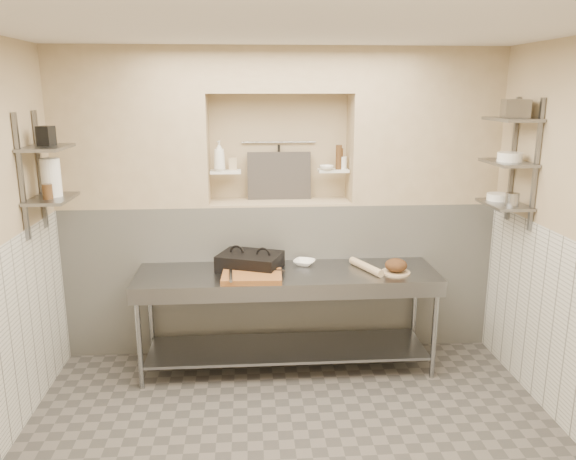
{
  "coord_description": "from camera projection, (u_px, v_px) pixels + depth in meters",
  "views": [
    {
      "loc": [
        -0.3,
        -3.41,
        2.44
      ],
      "look_at": [
        0.01,
        0.9,
        1.35
      ],
      "focal_mm": 35.0,
      "sensor_mm": 36.0,
      "label": 1
    }
  ],
  "objects": [
    {
      "name": "floor",
      "position": [
        295.0,
        455.0,
        3.93
      ],
      "size": [
        4.0,
        3.9,
        0.1
      ],
      "primitive_type": "cube",
      "color": "#56514C",
      "rests_on": "ground"
    },
    {
      "name": "ceiling",
      "position": [
        297.0,
        15.0,
        3.22
      ],
      "size": [
        4.0,
        3.9,
        0.1
      ],
      "primitive_type": "cube",
      "color": "silver",
      "rests_on": "ground"
    },
    {
      "name": "wall_back",
      "position": [
        278.0,
        198.0,
        5.51
      ],
      "size": [
        4.0,
        0.1,
        2.8
      ],
      "primitive_type": "cube",
      "color": "tan",
      "rests_on": "ground"
    },
    {
      "name": "wall_front",
      "position": [
        356.0,
        455.0,
        1.64
      ],
      "size": [
        4.0,
        0.1,
        2.8
      ],
      "primitive_type": "cube",
      "color": "tan",
      "rests_on": "ground"
    },
    {
      "name": "backwall_lower",
      "position": [
        280.0,
        274.0,
        5.43
      ],
      "size": [
        4.0,
        0.4,
        1.4
      ],
      "primitive_type": "cube",
      "color": "silver",
      "rests_on": "floor"
    },
    {
      "name": "alcove_sill",
      "position": [
        280.0,
        202.0,
        5.26
      ],
      "size": [
        1.3,
        0.4,
        0.02
      ],
      "primitive_type": "cube",
      "color": "tan",
      "rests_on": "backwall_lower"
    },
    {
      "name": "backwall_pillar_left",
      "position": [
        131.0,
        128.0,
        5.0
      ],
      "size": [
        1.35,
        0.4,
        1.4
      ],
      "primitive_type": "cube",
      "color": "tan",
      "rests_on": "backwall_lower"
    },
    {
      "name": "backwall_pillar_right",
      "position": [
        422.0,
        127.0,
        5.19
      ],
      "size": [
        1.35,
        0.4,
        1.4
      ],
      "primitive_type": "cube",
      "color": "tan",
      "rests_on": "backwall_lower"
    },
    {
      "name": "backwall_header",
      "position": [
        279.0,
        70.0,
        4.97
      ],
      "size": [
        1.3,
        0.4,
        0.4
      ],
      "primitive_type": "cube",
      "color": "tan",
      "rests_on": "backwall_lower"
    },
    {
      "name": "alcove_shelf_left",
      "position": [
        226.0,
        172.0,
        5.16
      ],
      "size": [
        0.28,
        0.16,
        0.02
      ],
      "primitive_type": "cube",
      "color": "white",
      "rests_on": "backwall_lower"
    },
    {
      "name": "alcove_shelf_right",
      "position": [
        333.0,
        171.0,
        5.23
      ],
      "size": [
        0.28,
        0.16,
        0.02
      ],
      "primitive_type": "cube",
      "color": "white",
      "rests_on": "backwall_lower"
    },
    {
      "name": "utensil_rail",
      "position": [
        279.0,
        142.0,
        5.29
      ],
      "size": [
        0.7,
        0.02,
        0.02
      ],
      "primitive_type": "cylinder",
      "rotation": [
        0.0,
        1.57,
        0.0
      ],
      "color": "gray",
      "rests_on": "wall_back"
    },
    {
      "name": "hanging_steel",
      "position": [
        279.0,
        160.0,
        5.32
      ],
      "size": [
        0.02,
        0.02,
        0.3
      ],
      "primitive_type": "cylinder",
      "color": "black",
      "rests_on": "utensil_rail"
    },
    {
      "name": "splash_panel",
      "position": [
        279.0,
        176.0,
        5.3
      ],
      "size": [
        0.6,
        0.08,
        0.45
      ],
      "primitive_type": "cube",
      "rotation": [
        -0.14,
        0.0,
        0.0
      ],
      "color": "#383330",
      "rests_on": "alcove_sill"
    },
    {
      "name": "shelf_rail_left_a",
      "position": [
        40.0,
        170.0,
        4.54
      ],
      "size": [
        0.03,
        0.03,
        0.95
      ],
      "primitive_type": "cube",
      "color": "slate",
      "rests_on": "wall_left"
    },
    {
      "name": "shelf_rail_left_b",
      "position": [
        21.0,
        178.0,
        4.16
      ],
      "size": [
        0.03,
        0.03,
        0.95
      ],
      "primitive_type": "cube",
      "color": "slate",
      "rests_on": "wall_left"
    },
    {
      "name": "wall_shelf_left_lower",
      "position": [
        52.0,
        199.0,
        4.41
      ],
      "size": [
        0.3,
        0.5,
        0.02
      ],
      "primitive_type": "cube",
      "color": "slate",
      "rests_on": "wall_left"
    },
    {
      "name": "wall_shelf_left_upper",
      "position": [
        46.0,
        148.0,
        4.31
      ],
      "size": [
        0.3,
        0.5,
        0.03
      ],
      "primitive_type": "cube",
      "color": "slate",
      "rests_on": "wall_left"
    },
    {
      "name": "shelf_rail_right_a",
      "position": [
        513.0,
        160.0,
        4.81
      ],
      "size": [
        0.03,
        0.03,
        1.05
      ],
      "primitive_type": "cube",
      "color": "slate",
      "rests_on": "wall_right"
    },
    {
      "name": "shelf_rail_right_b",
      "position": [
        536.0,
        166.0,
        4.42
      ],
      "size": [
        0.03,
        0.03,
        1.05
      ],
      "primitive_type": "cube",
      "color": "slate",
      "rests_on": "wall_right"
    },
    {
      "name": "wall_shelf_right_lower",
      "position": [
        504.0,
        204.0,
        4.69
      ],
      "size": [
        0.3,
        0.5,
        0.02
      ],
      "primitive_type": "cube",
      "color": "slate",
      "rests_on": "wall_right"
    },
    {
      "name": "wall_shelf_right_mid",
      "position": [
        508.0,
        163.0,
        4.61
      ],
      "size": [
        0.3,
        0.5,
        0.02
      ],
      "primitive_type": "cube",
      "color": "slate",
      "rests_on": "wall_right"
    },
    {
      "name": "wall_shelf_right_upper",
      "position": [
        512.0,
        119.0,
        4.52
      ],
      "size": [
        0.3,
        0.5,
        0.03
      ],
      "primitive_type": "cube",
      "color": "slate",
      "rests_on": "wall_right"
    },
    {
      "name": "prep_table",
      "position": [
        287.0,
        300.0,
        4.9
      ],
      "size": [
        2.6,
        0.7,
        0.9
      ],
      "color": "gray",
      "rests_on": "floor"
    },
    {
      "name": "panini_press",
      "position": [
        250.0,
        261.0,
        4.91
      ],
      "size": [
        0.62,
        0.54,
        0.14
      ],
      "rotation": [
        0.0,
        0.0,
        -0.37
      ],
      "color": "black",
      "rests_on": "prep_table"
    },
    {
      "name": "cutting_board",
      "position": [
        252.0,
        277.0,
        4.67
      ],
      "size": [
        0.51,
        0.37,
        0.04
      ],
      "primitive_type": "cube",
      "rotation": [
        0.0,
        0.0,
        -0.04
      ],
      "color": "brown",
      "rests_on": "prep_table"
    },
    {
      "name": "knife_blade",
      "position": [
        272.0,
        270.0,
        4.75
      ],
      "size": [
        0.23,
        0.07,
        0.01
      ],
      "primitive_type": "cube",
      "rotation": [
        0.0,
        0.0,
        -0.18
      ],
      "color": "gray",
      "rests_on": "cutting_board"
    },
    {
      "name": "tongs",
      "position": [
        231.0,
        275.0,
        4.59
      ],
      "size": [
        0.04,
        0.29,
        0.03
      ],
      "primitive_type": "cylinder",
      "rotation": [
        1.57,
        0.0,
        0.03
      ],
      "color": "gray",
      "rests_on": "cutting_board"
    },
    {
      "name": "mixing_bowl",
      "position": [
        304.0,
        263.0,
        5.04
      ],
      "size": [
        0.25,
        0.25,
        0.05
      ],
      "primitive_type": "imported",
      "rotation": [
        0.0,
        0.0,
        -0.42
      ],
      "color": "white",
      "rests_on": "prep_table"
    },
    {
      "name": "rolling_pin",
      "position": [
        366.0,
        267.0,
        4.89
      ],
      "size": [
        0.23,
        0.43,
        0.07
      ],
      "primitive_type": "cylinder",
      "rotation": [
        1.57,
        0.0,
        0.4
      ],
      "color": "tan",
      "rests_on": "prep_table"
    },
    {
      "name": "bread_board",
      "position": [
        396.0,
        272.0,
        4.82
      ],
      "size": [
        0.25,
        0.25,
        0.01
      ],
      "primitive_type": "cylinder",
      "color": "tan",
      "rests_on": "prep_table"
    },
    {
      "name": "bread_loaf",
      "position": [
        396.0,
        265.0,
        4.81
      ],
      "size": [
        0.19,
        0.19,
        0.11
      ],
      "primitive_type": "ellipsoid",
      "color": "#4C2D19",
      "rests_on": "bread_board"
    },
    {
      "name": "bottle_soap",
      "position": [
        219.0,
        156.0,
        5.08
      ],
      "size": [
        0.13,
        0.13,
        0.27
      ],
      "primitive_type": "imported",
      "rotation": [
        0.0,
        0.0,
        -0.25
      ],
      "color": "white",
      "rests_on": "alcove_shelf_left"
    },
    {
      "name": "jar_alcove",
      "position": [
        233.0,
        164.0,
        5.18
      ],
      "size": [
        0.07,
        0.07,
        0.11
      ],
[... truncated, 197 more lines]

